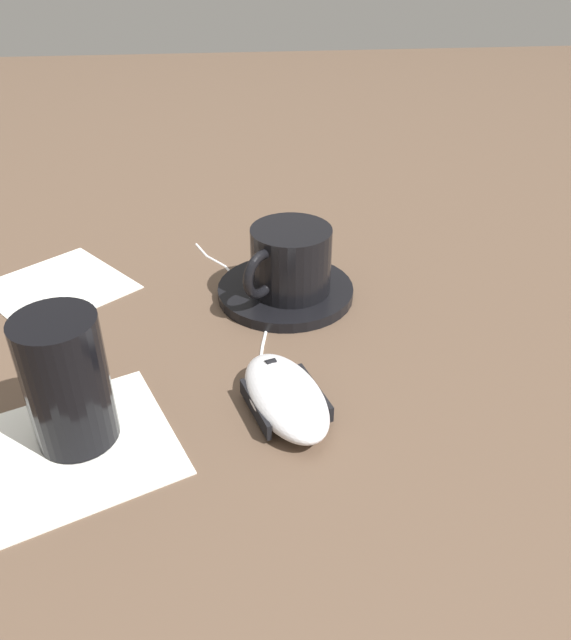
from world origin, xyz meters
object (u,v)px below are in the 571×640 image
object	(u,v)px
saucer	(285,291)
computer_mouse	(285,396)
drinking_glass	(67,381)
coffee_cup	(290,260)

from	to	relation	value
saucer	computer_mouse	world-z (taller)	computer_mouse
computer_mouse	drinking_glass	distance (m)	0.17
computer_mouse	coffee_cup	bearing A→B (deg)	-7.30
computer_mouse	saucer	bearing A→B (deg)	-5.94
coffee_cup	drinking_glass	distance (m)	0.27
saucer	coffee_cup	size ratio (longest dim) A/B	1.50
coffee_cup	computer_mouse	world-z (taller)	coffee_cup
saucer	drinking_glass	bearing A→B (deg)	137.13
coffee_cup	computer_mouse	bearing A→B (deg)	172.70
saucer	coffee_cup	bearing A→B (deg)	-151.27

